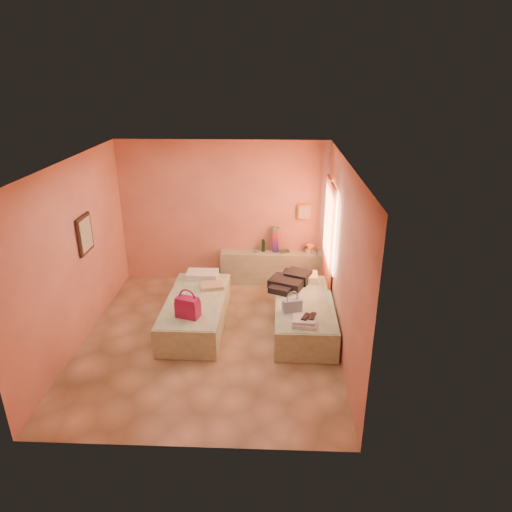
# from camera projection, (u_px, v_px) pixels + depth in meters

# --- Properties ---
(ground) EXTENTS (4.50, 4.50, 0.00)m
(ground) POSITION_uv_depth(u_px,v_px,m) (211.00, 339.00, 7.29)
(ground) COLOR tan
(ground) RESTS_ON ground
(room_walls) EXTENTS (4.02, 4.51, 2.81)m
(room_walls) POSITION_uv_depth(u_px,v_px,m) (224.00, 221.00, 7.12)
(room_walls) COLOR #E7937B
(room_walls) RESTS_ON ground
(headboard_ledge) EXTENTS (2.05, 0.30, 0.65)m
(headboard_ledge) POSITION_uv_depth(u_px,v_px,m) (273.00, 268.00, 9.06)
(headboard_ledge) COLOR #AAB392
(headboard_ledge) RESTS_ON ground
(bed_left) EXTENTS (0.92, 2.01, 0.50)m
(bed_left) POSITION_uv_depth(u_px,v_px,m) (196.00, 312.00, 7.58)
(bed_left) COLOR beige
(bed_left) RESTS_ON ground
(bed_right) EXTENTS (0.92, 2.01, 0.50)m
(bed_right) POSITION_uv_depth(u_px,v_px,m) (304.00, 314.00, 7.50)
(bed_right) COLOR beige
(bed_right) RESTS_ON ground
(water_bottle) EXTENTS (0.09, 0.09, 0.25)m
(water_bottle) POSITION_uv_depth(u_px,v_px,m) (263.00, 246.00, 8.96)
(water_bottle) COLOR #163E1F
(water_bottle) RESTS_ON headboard_ledge
(rainbow_box) EXTENTS (0.13, 0.13, 0.50)m
(rainbow_box) POSITION_uv_depth(u_px,v_px,m) (276.00, 240.00, 8.89)
(rainbow_box) COLOR #9F134F
(rainbow_box) RESTS_ON headboard_ledge
(small_dish) EXTENTS (0.16, 0.16, 0.03)m
(small_dish) POSITION_uv_depth(u_px,v_px,m) (256.00, 251.00, 8.99)
(small_dish) COLOR #4D8E6E
(small_dish) RESTS_ON headboard_ledge
(green_book) EXTENTS (0.21, 0.18, 0.03)m
(green_book) POSITION_uv_depth(u_px,v_px,m) (285.00, 251.00, 8.97)
(green_book) COLOR #264831
(green_book) RESTS_ON headboard_ledge
(flower_vase) EXTENTS (0.19, 0.19, 0.24)m
(flower_vase) POSITION_uv_depth(u_px,v_px,m) (309.00, 247.00, 8.89)
(flower_vase) COLOR silver
(flower_vase) RESTS_ON headboard_ledge
(magenta_handbag) EXTENTS (0.39, 0.29, 0.33)m
(magenta_handbag) POSITION_uv_depth(u_px,v_px,m) (188.00, 307.00, 6.88)
(magenta_handbag) COLOR #9F134F
(magenta_handbag) RESTS_ON bed_left
(khaki_garment) EXTENTS (0.45, 0.39, 0.07)m
(khaki_garment) POSITION_uv_depth(u_px,v_px,m) (212.00, 286.00, 7.85)
(khaki_garment) COLOR tan
(khaki_garment) RESTS_ON bed_left
(clothes_pile) EXTENTS (0.81, 0.81, 0.18)m
(clothes_pile) POSITION_uv_depth(u_px,v_px,m) (290.00, 281.00, 7.87)
(clothes_pile) COLOR black
(clothes_pile) RESTS_ON bed_right
(blue_handbag) EXTENTS (0.32, 0.21, 0.19)m
(blue_handbag) POSITION_uv_depth(u_px,v_px,m) (292.00, 305.00, 7.07)
(blue_handbag) COLOR #4467A3
(blue_handbag) RESTS_ON bed_right
(towel_stack) EXTENTS (0.39, 0.35, 0.10)m
(towel_stack) POSITION_uv_depth(u_px,v_px,m) (305.00, 322.00, 6.70)
(towel_stack) COLOR silver
(towel_stack) RESTS_ON bed_right
(sandal_pair) EXTENTS (0.23, 0.26, 0.02)m
(sandal_pair) POSITION_uv_depth(u_px,v_px,m) (309.00, 317.00, 6.72)
(sandal_pair) COLOR black
(sandal_pair) RESTS_ON towel_stack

